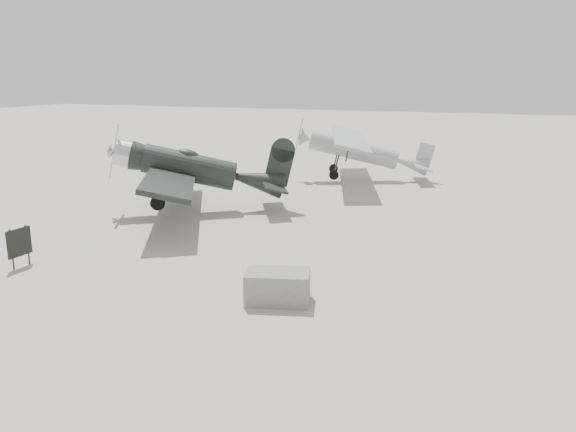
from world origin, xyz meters
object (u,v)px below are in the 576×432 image
(lowwing_monoplane, at_px, (198,170))
(sign_board, at_px, (19,243))
(equipment_block, at_px, (278,287))
(highwing_monoplane, at_px, (359,147))

(lowwing_monoplane, height_order, sign_board, lowwing_monoplane)
(equipment_block, bearing_deg, highwing_monoplane, 97.72)
(lowwing_monoplane, relative_size, equipment_block, 6.17)
(lowwing_monoplane, distance_m, highwing_monoplane, 11.06)
(lowwing_monoplane, bearing_deg, equipment_block, -77.78)
(highwing_monoplane, relative_size, equipment_block, 6.38)
(lowwing_monoplane, height_order, highwing_monoplane, lowwing_monoplane)
(highwing_monoplane, bearing_deg, lowwing_monoplane, -132.61)
(highwing_monoplane, xyz_separation_m, equipment_block, (2.48, -18.27, -1.50))
(highwing_monoplane, bearing_deg, equipment_block, -99.72)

